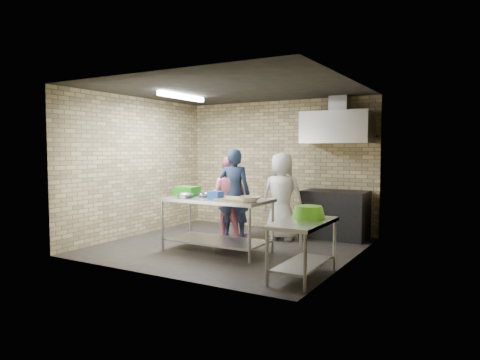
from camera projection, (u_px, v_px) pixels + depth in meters
name	position (u px, v px, depth m)	size (l,w,h in m)	color
floor	(229.00, 246.00, 7.64)	(4.20, 4.20, 0.00)	black
ceiling	(229.00, 89.00, 7.45)	(4.20, 4.20, 0.00)	black
back_wall	(278.00, 165.00, 9.27)	(4.20, 0.06, 2.70)	tan
front_wall	(151.00, 175.00, 5.82)	(4.20, 0.06, 2.70)	tan
left_wall	(138.00, 167.00, 8.59)	(0.06, 4.00, 2.70)	tan
right_wall	(350.00, 172.00, 6.50)	(0.06, 4.00, 2.70)	tan
prep_table	(217.00, 225.00, 7.25)	(1.76, 0.88, 0.88)	silver
side_counter	(303.00, 249.00, 5.77)	(0.60, 1.20, 0.75)	silver
stove	(335.00, 214.00, 8.36)	(1.20, 0.70, 0.90)	black
range_hood	(337.00, 127.00, 8.29)	(1.30, 0.60, 0.60)	silver
hood_duct	(340.00, 104.00, 8.39)	(0.35, 0.30, 0.30)	#A5A8AD
wall_shelf	(355.00, 137.00, 8.32)	(0.80, 0.20, 0.04)	#3F2B19
fluorescent_fixture	(182.00, 97.00, 7.95)	(0.10, 1.25, 0.08)	white
green_crate	(187.00, 191.00, 7.66)	(0.39, 0.29, 0.16)	#24961B
blue_tub	(216.00, 195.00, 7.10)	(0.20, 0.20, 0.13)	blue
cutting_board	(234.00, 199.00, 7.02)	(0.54, 0.41, 0.03)	tan
mixing_bowl_a	(185.00, 196.00, 7.29)	(0.28, 0.28, 0.07)	silver
mixing_bowl_b	(203.00, 195.00, 7.41)	(0.21, 0.21, 0.07)	silver
ceramic_bowl	(250.00, 199.00, 6.74)	(0.34, 0.34, 0.08)	beige
green_basin	(309.00, 212.00, 5.96)	(0.46, 0.46, 0.17)	#59C626
bottle_red	(343.00, 131.00, 8.43)	(0.07, 0.07, 0.18)	#B22619
bottle_green	(363.00, 132.00, 8.24)	(0.06, 0.06, 0.15)	green
man_navy	(234.00, 193.00, 8.32)	(0.62, 0.41, 1.70)	black
woman_pink	(229.00, 197.00, 8.49)	(0.75, 0.59, 1.55)	pink
woman_white	(282.00, 196.00, 8.19)	(0.79, 0.52, 1.63)	silver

